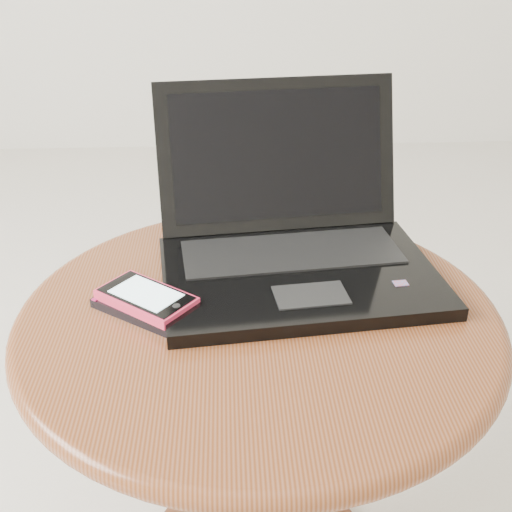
{
  "coord_description": "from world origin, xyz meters",
  "views": [
    {
      "loc": [
        -0.06,
        -0.53,
        0.85
      ],
      "look_at": [
        -0.03,
        0.12,
        0.5
      ],
      "focal_mm": 45.91,
      "sensor_mm": 36.0,
      "label": 1
    }
  ],
  "objects": [
    {
      "name": "table",
      "position": [
        -0.03,
        0.11,
        0.35
      ],
      "size": [
        0.56,
        0.56,
        0.44
      ],
      "color": "#4F2011",
      "rests_on": "ground"
    },
    {
      "name": "laptop",
      "position": [
        0.02,
        0.2,
        0.48
      ],
      "size": [
        0.36,
        0.33,
        0.21
      ],
      "color": "black",
      "rests_on": "table"
    },
    {
      "name": "phone_black",
      "position": [
        -0.15,
        0.11,
        0.45
      ],
      "size": [
        0.14,
        0.12,
        0.01
      ],
      "color": "black",
      "rests_on": "table"
    },
    {
      "name": "phone_pink",
      "position": [
        -0.16,
        0.11,
        0.46
      ],
      "size": [
        0.12,
        0.11,
        0.01
      ],
      "color": "#EC2D52",
      "rests_on": "phone_black"
    }
  ]
}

